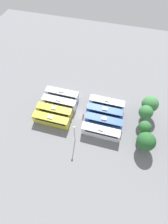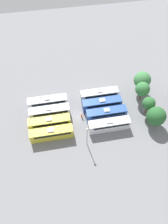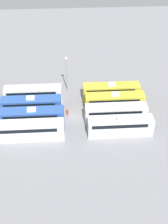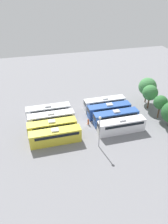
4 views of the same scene
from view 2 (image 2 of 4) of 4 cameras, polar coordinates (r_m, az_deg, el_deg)
name	(u,v)px [view 2 (image 2 of 4)]	position (r m, az deg, el deg)	size (l,w,h in m)	color
ground_plane	(77,116)	(64.17, -1.76, -1.17)	(121.34, 121.34, 0.00)	gray
bus_0	(48,102)	(65.91, -9.45, 2.59)	(2.62, 11.57, 3.71)	silver
bus_1	(50,112)	(63.60, -8.96, 0.04)	(2.62, 11.57, 3.71)	silver
bus_2	(50,122)	(61.50, -8.94, -2.72)	(2.62, 11.57, 3.71)	gold
bus_3	(52,133)	(59.57, -8.45, -5.51)	(2.62, 11.57, 3.71)	gold
bus_4	(99,94)	(67.05, 4.03, 4.59)	(2.62, 11.57, 3.71)	silver
bus_5	(102,104)	(64.83, 4.71, 2.17)	(2.62, 11.57, 3.71)	#2D56A8
bus_6	(106,113)	(62.82, 5.86, -0.38)	(2.62, 11.57, 3.71)	#2D56A8
bus_7	(109,125)	(60.76, 6.59, -3.30)	(2.62, 11.57, 3.71)	silver
worker_person	(82,116)	(63.30, -0.61, -0.98)	(0.36, 0.36, 1.74)	#CC4C19
light_pole	(87,134)	(54.76, 0.83, -5.73)	(0.60, 0.60, 7.94)	gray
tree_0	(142,80)	(68.76, 14.97, 8.09)	(5.15, 5.15, 7.69)	brown
tree_1	(143,89)	(66.44, 15.05, 5.78)	(4.27, 4.27, 7.08)	brown
tree_2	(149,103)	(63.79, 16.58, 2.18)	(3.66, 3.66, 6.51)	brown
tree_3	(156,116)	(62.57, 18.36, -1.05)	(5.31, 5.31, 6.61)	brown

